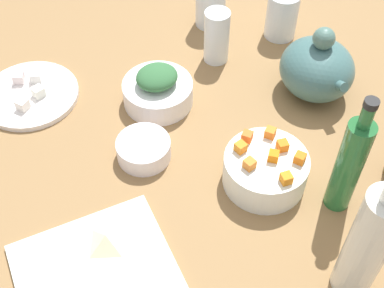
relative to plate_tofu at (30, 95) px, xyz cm
name	(u,v)px	position (x,y,z in cm)	size (l,w,h in cm)	color
tabletop	(192,166)	(29.95, 24.50, -2.10)	(190.00, 190.00, 3.00)	olive
plate_tofu	(30,95)	(0.00, 0.00, 0.00)	(20.48, 20.48, 1.20)	white
bowl_greens	(160,92)	(12.27, 24.99, 1.94)	(14.60, 14.60, 5.09)	white
bowl_carrots	(265,170)	(39.64, 34.78, 2.62)	(15.36, 15.36, 6.44)	white
bowl_small_side	(144,149)	(25.13, 16.54, 1.42)	(10.40, 10.40, 4.05)	white
teapot	(317,68)	(22.50, 56.11, 5.75)	(17.57, 15.19, 16.28)	#426B69
bottle_0	(368,244)	(63.14, 37.69, 11.47)	(6.23, 6.23, 27.16)	silver
bottle_1	(349,164)	(48.98, 44.56, 10.14)	(4.59, 4.59, 25.54)	#256632
drinking_glass_0	(217,36)	(4.46, 41.64, 5.64)	(5.64, 5.64, 12.48)	white
drinking_glass_1	(282,15)	(2.68, 59.32, 4.95)	(7.38, 7.38, 11.09)	white
drinking_glass_2	(211,0)	(-8.05, 46.04, 6.12)	(7.23, 7.23, 13.44)	white
carrot_cube_0	(250,164)	(39.98, 31.02, 6.74)	(1.80, 1.80, 1.80)	orange
carrot_cube_1	(300,158)	(42.39, 39.71, 6.74)	(1.80, 1.80, 1.80)	orange
carrot_cube_2	(270,133)	(35.02, 37.90, 6.74)	(1.80, 1.80, 1.80)	orange
carrot_cube_3	(273,156)	(40.10, 35.71, 6.74)	(1.80, 1.80, 1.80)	orange
carrot_cube_4	(241,147)	(35.96, 31.34, 6.74)	(1.80, 1.80, 1.80)	orange
carrot_cube_5	(286,178)	(45.27, 35.27, 6.74)	(1.80, 1.80, 1.80)	orange
carrot_cube_6	(247,136)	(34.14, 33.61, 6.74)	(1.80, 1.80, 1.80)	orange
carrot_cube_7	(283,146)	(38.64, 38.38, 6.74)	(1.80, 1.80, 1.80)	orange
chopped_greens_mound	(159,76)	(12.27, 24.99, 6.35)	(8.66, 7.95, 3.71)	#33673A
tofu_cube_0	(19,78)	(-4.26, -1.19, 1.70)	(2.20, 2.20, 2.20)	white
tofu_cube_1	(23,104)	(4.07, -2.12, 1.70)	(2.20, 2.20, 2.20)	white
tofu_cube_2	(38,92)	(1.67, 1.73, 1.70)	(2.20, 2.20, 2.20)	white
tofu_cube_3	(36,77)	(-3.16, 2.22, 1.70)	(2.20, 2.20, 2.20)	white
dumpling_0	(106,239)	(41.25, 3.97, 1.75)	(5.55, 5.36, 2.70)	beige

